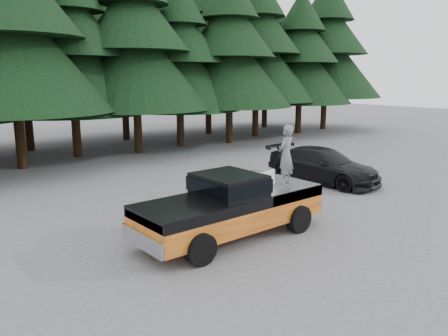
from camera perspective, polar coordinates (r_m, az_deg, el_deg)
ground at (r=12.44m, az=-1.74°, el=-10.02°), size 120.00×120.00×0.00m
pickup_truck at (r=12.80m, az=0.96°, el=-6.22°), size 6.00×2.04×1.33m
truck_cab at (r=12.47m, az=0.63°, el=-2.12°), size 1.66×1.90×0.59m
air_compressor at (r=13.39m, az=4.81°, el=-1.38°), size 0.87×0.79×0.50m
man_on_bed at (r=13.62m, az=8.08°, el=1.70°), size 0.78×0.62×1.87m
parked_car at (r=19.95m, az=12.79°, el=0.34°), size 2.55×5.39×1.52m
treeline at (r=27.54m, az=-24.79°, el=17.24°), size 60.15×16.05×17.50m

